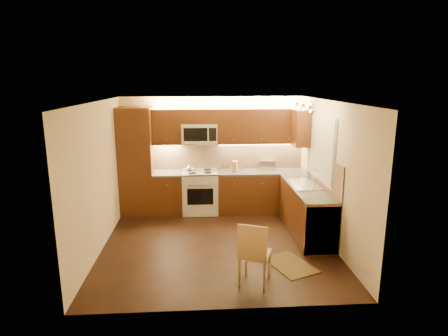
{
  "coord_description": "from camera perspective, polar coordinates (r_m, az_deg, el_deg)",
  "views": [
    {
      "loc": [
        -0.29,
        -6.24,
        2.84
      ],
      "look_at": [
        0.15,
        0.55,
        1.25
      ],
      "focal_mm": 30.14,
      "sensor_mm": 36.0,
      "label": 1
    }
  ],
  "objects": [
    {
      "name": "wall_right",
      "position": [
        6.83,
        15.99,
        -0.82
      ],
      "size": [
        0.01,
        4.0,
        2.5
      ],
      "primitive_type": "cube",
      "color": "beige",
      "rests_on": "ground"
    },
    {
      "name": "window_frame",
      "position": [
        7.26,
        14.62,
        2.9
      ],
      "size": [
        0.03,
        1.44,
        1.24
      ],
      "primitive_type": "cube",
      "color": "silver",
      "rests_on": "wall_right"
    },
    {
      "name": "toaster_oven",
      "position": [
        8.44,
        6.61,
        0.51
      ],
      "size": [
        0.39,
        0.32,
        0.21
      ],
      "primitive_type": "cube",
      "rotation": [
        0.0,
        0.0,
        -0.16
      ],
      "color": "silver",
      "rests_on": "counter_back_right"
    },
    {
      "name": "sink",
      "position": [
        7.31,
        12.22,
        -1.92
      ],
      "size": [
        0.52,
        0.86,
        0.15
      ],
      "primitive_type": null,
      "color": "silver",
      "rests_on": "counter_right"
    },
    {
      "name": "counter_back_right",
      "position": [
        8.28,
        5.64,
        -0.6
      ],
      "size": [
        1.92,
        0.6,
        0.04
      ],
      "primitive_type": "cube",
      "color": "#3B3836",
      "rests_on": "base_cab_back_right"
    },
    {
      "name": "track_light_bar",
      "position": [
        6.9,
        11.94,
        9.72
      ],
      "size": [
        0.04,
        1.2,
        0.03
      ],
      "primitive_type": "cube",
      "color": "silver",
      "rests_on": "ceiling"
    },
    {
      "name": "faucet",
      "position": [
        7.35,
        13.6,
        -1.32
      ],
      "size": [
        0.2,
        0.04,
        0.3
      ],
      "primitive_type": null,
      "color": "silver",
      "rests_on": "counter_right"
    },
    {
      "name": "rug",
      "position": [
        6.2,
        9.99,
        -14.24
      ],
      "size": [
        0.83,
        0.98,
        0.01
      ],
      "primitive_type": "cube",
      "rotation": [
        0.0,
        0.0,
        0.39
      ],
      "color": "black",
      "rests_on": "floor"
    },
    {
      "name": "wall_left",
      "position": [
        6.66,
        -18.48,
        -1.34
      ],
      "size": [
        0.01,
        4.0,
        2.5
      ],
      "primitive_type": "cube",
      "color": "beige",
      "rests_on": "ground"
    },
    {
      "name": "pantry",
      "position": [
        8.23,
        -13.14,
        0.95
      ],
      "size": [
        0.7,
        0.6,
        2.3
      ],
      "primitive_type": "cube",
      "color": "#41250E",
      "rests_on": "floor"
    },
    {
      "name": "spice_jar_d",
      "position": [
        8.31,
        2.91,
        -0.02
      ],
      "size": [
        0.06,
        0.06,
        0.09
      ],
      "primitive_type": "cylinder",
      "rotation": [
        0.0,
        0.0,
        0.42
      ],
      "color": "#AA8F33",
      "rests_on": "counter_back_right"
    },
    {
      "name": "wall_back",
      "position": [
        8.39,
        -1.66,
        2.23
      ],
      "size": [
        4.0,
        0.01,
        2.5
      ],
      "primitive_type": "cube",
      "color": "beige",
      "rests_on": "ground"
    },
    {
      "name": "counter_right",
      "position": [
        7.2,
        12.5,
        -2.96
      ],
      "size": [
        0.6,
        2.0,
        0.04
      ],
      "primitive_type": "cube",
      "color": "#3B3836",
      "rests_on": "base_cab_right"
    },
    {
      "name": "base_cab_right",
      "position": [
        7.33,
        12.33,
        -6.34
      ],
      "size": [
        0.6,
        2.0,
        0.86
      ],
      "primitive_type": "cube",
      "color": "#41250E",
      "rests_on": "floor"
    },
    {
      "name": "upper_cab_bridge",
      "position": [
        8.1,
        -3.8,
        7.85
      ],
      "size": [
        0.76,
        0.35,
        0.31
      ],
      "primitive_type": "cube",
      "color": "#41250E",
      "rests_on": "wall_back"
    },
    {
      "name": "dishwasher",
      "position": [
        6.71,
        13.96,
        -8.3
      ],
      "size": [
        0.58,
        0.6,
        0.84
      ],
      "primitive_type": "cube",
      "color": "silver",
      "rests_on": "floor"
    },
    {
      "name": "counter_back_left",
      "position": [
        8.2,
        -8.5,
        -0.81
      ],
      "size": [
        0.62,
        0.6,
        0.04
      ],
      "primitive_type": "cube",
      "color": "#3B3836",
      "rests_on": "base_cab_back_left"
    },
    {
      "name": "soap_bottle",
      "position": [
        8.0,
        12.59,
        -0.57
      ],
      "size": [
        0.1,
        0.1,
        0.17
      ],
      "primitive_type": "imported",
      "rotation": [
        0.0,
        0.0,
        0.36
      ],
      "color": "silver",
      "rests_on": "counter_right"
    },
    {
      "name": "base_cab_back_right",
      "position": [
        8.4,
        5.57,
        -3.58
      ],
      "size": [
        1.92,
        0.6,
        0.86
      ],
      "primitive_type": "cube",
      "color": "#41250E",
      "rests_on": "floor"
    },
    {
      "name": "microwave",
      "position": [
        8.12,
        -3.76,
        5.2
      ],
      "size": [
        0.76,
        0.38,
        0.44
      ],
      "primitive_type": null,
      "color": "silver",
      "rests_on": "wall_back"
    },
    {
      "name": "upper_cab_right_corner",
      "position": [
        7.98,
        11.75,
        5.94
      ],
      "size": [
        0.35,
        0.5,
        0.75
      ],
      "primitive_type": "cube",
      "color": "#41250E",
      "rests_on": "wall_right"
    },
    {
      "name": "backsplash_back",
      "position": [
        8.41,
        0.73,
        1.91
      ],
      "size": [
        3.3,
        0.02,
        0.6
      ],
      "primitive_type": "cube",
      "color": "tan",
      "rests_on": "wall_back"
    },
    {
      "name": "knife_block",
      "position": [
        8.23,
        1.62,
        0.3
      ],
      "size": [
        0.15,
        0.18,
        0.22
      ],
      "primitive_type": "cube",
      "rotation": [
        0.0,
        0.0,
        -0.32
      ],
      "color": "#AE7B4E",
      "rests_on": "counter_back_right"
    },
    {
      "name": "stove",
      "position": [
        8.26,
        -3.63,
        -3.62
      ],
      "size": [
        0.76,
        0.65,
        0.92
      ],
      "primitive_type": null,
      "color": "silver",
      "rests_on": "floor"
    },
    {
      "name": "dining_chair",
      "position": [
        5.46,
        4.75,
        -12.59
      ],
      "size": [
        0.54,
        0.54,
        0.94
      ],
      "primitive_type": null,
      "rotation": [
        0.0,
        0.0,
        -0.38
      ],
      "color": "#AE7B4E",
      "rests_on": "floor"
    },
    {
      "name": "spice_jar_a",
      "position": [
        8.37,
        0.91,
        0.07
      ],
      "size": [
        0.05,
        0.05,
        0.09
      ],
      "primitive_type": "cylinder",
      "rotation": [
        0.0,
        0.0,
        0.04
      ],
      "color": "silver",
      "rests_on": "counter_back_right"
    },
    {
      "name": "floor",
      "position": [
        6.86,
        -0.97,
        -11.3
      ],
      "size": [
        4.0,
        4.0,
        0.01
      ],
      "primitive_type": "cube",
      "color": "black",
      "rests_on": "ground"
    },
    {
      "name": "spice_jar_b",
      "position": [
        8.36,
        -0.67,
        0.09
      ],
      "size": [
        0.05,
        0.05,
        0.1
      ],
      "primitive_type": "cylinder",
      "rotation": [
        0.0,
        0.0,
        -0.17
      ],
      "color": "olive",
      "rests_on": "counter_back_right"
    },
    {
      "name": "upper_cab_back_left",
      "position": [
        8.15,
        -8.66,
        6.21
      ],
      "size": [
        0.62,
        0.35,
        0.75
      ],
      "primitive_type": "cube",
      "color": "#41250E",
      "rests_on": "wall_back"
    },
    {
      "name": "wall_front",
      "position": [
        4.53,
        0.19,
        -7.36
      ],
      "size": [
        4.0,
        0.01,
        2.5
      ],
      "primitive_type": "cube",
      "color": "beige",
      "rests_on": "ground"
    },
    {
      "name": "kettle",
      "position": [
        7.95,
        -5.18,
        -0.08
      ],
      "size": [
        0.19,
        0.19,
        0.21
      ],
      "primitive_type": null,
      "rotation": [
        0.0,
        0.0,
        0.05
      ],
      "color": "silver",
      "rests_on": "stove"
    },
    {
      "name": "ceiling",
      "position": [
        6.25,
        -1.06,
        10.04
      ],
      "size": [
        4.0,
        4.0,
        0.01
      ],
      "primitive_type": "cube",
      "color": "beige",
      "rests_on": "ground"
    },
    {
      "name": "upper_cab_back_right",
      "position": [
        8.23,
        5.66,
        6.36
      ],
      "size": [
        1.92,
        0.35,
        0.75
      ],
      "primitive_type": "cube",
      "color": "#41250E",
      "rests_on": "wall_back"
    },
    {
      "name": "window_blinds",
      "position": [
        7.26,
        14.47,
        2.9
      ],
      "size": [
        0.02,
        1.36,
        1.16
      ],
      "primitive_type": "cube",
      "color": "silver",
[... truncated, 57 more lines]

